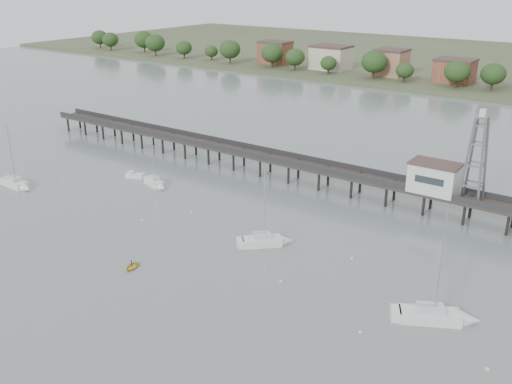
# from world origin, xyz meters

# --- Properties ---
(ground_plane) EXTENTS (500.00, 500.00, 0.00)m
(ground_plane) POSITION_xyz_m (0.00, 0.00, 0.00)
(ground_plane) COLOR slate
(ground_plane) RESTS_ON ground
(pier) EXTENTS (150.00, 5.00, 5.50)m
(pier) POSITION_xyz_m (0.00, 60.00, 3.79)
(pier) COLOR #2D2823
(pier) RESTS_ON ground
(pier_building) EXTENTS (8.40, 5.40, 5.30)m
(pier_building) POSITION_xyz_m (25.00, 60.00, 6.67)
(pier_building) COLOR silver
(pier_building) RESTS_ON ground
(lattice_tower) EXTENTS (3.20, 3.20, 15.50)m
(lattice_tower) POSITION_xyz_m (31.50, 60.00, 11.10)
(lattice_tower) COLOR slate
(lattice_tower) RESTS_ON ground
(sailboat_c) EXTENTS (7.46, 7.36, 13.42)m
(sailboat_c) POSITION_xyz_m (9.02, 33.12, 0.64)
(sailboat_c) COLOR white
(sailboat_c) RESTS_ON ground
(sailboat_a) EXTENTS (8.09, 2.54, 13.29)m
(sailboat_a) POSITION_xyz_m (-45.28, 25.01, 0.64)
(sailboat_a) COLOR white
(sailboat_a) RESTS_ON ground
(sailboat_d) EXTENTS (9.92, 7.04, 15.91)m
(sailboat_d) POSITION_xyz_m (38.05, 28.09, 0.63)
(sailboat_d) COLOR white
(sailboat_d) RESTS_ON ground
(sailboat_b) EXTENTS (6.60, 3.53, 10.66)m
(sailboat_b) POSITION_xyz_m (-23.59, 41.17, 0.66)
(sailboat_b) COLOR white
(sailboat_b) RESTS_ON ground
(white_tender) EXTENTS (4.22, 2.82, 1.52)m
(white_tender) POSITION_xyz_m (-31.09, 42.47, 0.47)
(white_tender) COLOR white
(white_tender) RESTS_ON ground
(yellow_dinghy) EXTENTS (2.07, 1.12, 2.79)m
(yellow_dinghy) POSITION_xyz_m (-2.94, 15.38, 0.00)
(yellow_dinghy) COLOR yellow
(yellow_dinghy) RESTS_ON ground
(dinghy_occupant) EXTENTS (0.72, 1.08, 0.24)m
(dinghy_occupant) POSITION_xyz_m (-2.94, 15.38, 0.00)
(dinghy_occupant) COLOR black
(dinghy_occupant) RESTS_ON ground
(mooring_buoys) EXTENTS (87.48, 16.73, 0.39)m
(mooring_buoys) POSITION_xyz_m (6.96, 28.51, 0.08)
(mooring_buoys) COLOR beige
(mooring_buoys) RESTS_ON ground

